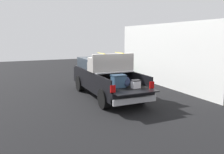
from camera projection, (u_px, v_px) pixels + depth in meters
ground_plane at (107, 97)px, 11.60m from camera, size 40.00×40.00×0.00m
pickup_truck at (104, 77)px, 11.76m from camera, size 6.05×2.06×2.23m
building_facade at (163, 55)px, 14.04m from camera, size 9.40×0.36×3.75m
trash_can at (124, 71)px, 16.58m from camera, size 0.60×0.60×0.98m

